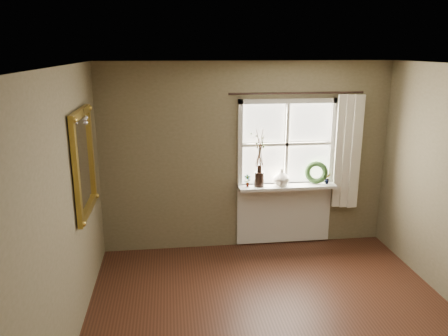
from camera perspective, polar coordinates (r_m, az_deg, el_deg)
ceiling at (r=3.66m, az=9.60°, el=12.80°), size 4.50×4.50×0.00m
wall_back at (r=6.07m, az=2.91°, el=1.50°), size 4.00×0.10×2.60m
wall_left at (r=3.92m, az=-21.71°, el=-7.48°), size 0.10×4.50×2.60m
window_frame at (r=6.08m, az=8.17°, el=3.13°), size 1.36×0.06×1.24m
window_sill at (r=6.13m, az=8.23°, el=-2.39°), size 1.36×0.26×0.04m
window_apron at (r=6.37m, az=7.82°, el=-5.87°), size 1.36×0.04×0.88m
dark_jug at (r=6.00m, az=4.61°, el=-1.45°), size 0.18×0.18×0.20m
cream_vase at (r=6.07m, az=7.53°, el=-1.20°), size 0.29×0.29×0.23m
wreath at (r=6.25m, az=11.94°, el=-0.87°), size 0.35×0.26×0.33m
potted_plant_left at (r=5.98m, az=3.08°, el=-1.66°), size 0.09×0.06×0.17m
potted_plant_right at (r=6.28m, az=13.38°, el=-1.33°), size 0.09×0.07×0.15m
curtain at (r=6.29m, az=15.77°, el=2.03°), size 0.36×0.12×1.59m
curtain_rod at (r=5.95m, az=9.52°, el=9.63°), size 1.84×0.03×0.03m
gilt_mirror at (r=4.89m, az=-17.82°, el=0.74°), size 0.10×0.95×1.14m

